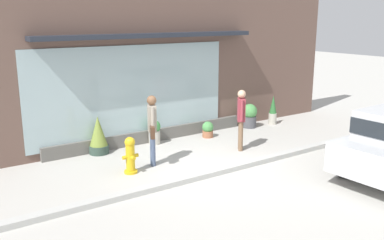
# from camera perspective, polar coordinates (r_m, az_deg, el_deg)

# --- Properties ---
(ground_plane) EXTENTS (60.00, 60.00, 0.00)m
(ground_plane) POSITION_cam_1_polar(r_m,az_deg,el_deg) (10.19, 2.92, -6.78)
(ground_plane) COLOR #B2AFA8
(curb_strip) EXTENTS (14.00, 0.24, 0.12)m
(curb_strip) POSITION_cam_1_polar(r_m,az_deg,el_deg) (10.02, 3.63, -6.79)
(curb_strip) COLOR #B2B2AD
(curb_strip) RESTS_ON ground_plane
(storefront) EXTENTS (14.00, 0.81, 5.30)m
(storefront) POSITION_cam_1_polar(r_m,az_deg,el_deg) (12.26, -6.17, 9.12)
(storefront) COLOR brown
(storefront) RESTS_ON ground_plane
(fire_hydrant) EXTENTS (0.39, 0.35, 0.87)m
(fire_hydrant) POSITION_cam_1_polar(r_m,az_deg,el_deg) (10.02, -8.21, -4.62)
(fire_hydrant) COLOR gold
(fire_hydrant) RESTS_ON ground_plane
(pedestrian_with_handbag) EXTENTS (0.38, 0.60, 1.73)m
(pedestrian_with_handbag) POSITION_cam_1_polar(r_m,az_deg,el_deg) (10.31, -5.32, -0.70)
(pedestrian_with_handbag) COLOR #475675
(pedestrian_with_handbag) RESTS_ON ground_plane
(pedestrian_passerby) EXTENTS (0.36, 0.42, 1.66)m
(pedestrian_passerby) POSITION_cam_1_polar(r_m,az_deg,el_deg) (11.55, 6.56, 0.66)
(pedestrian_passerby) COLOR brown
(pedestrian_passerby) RESTS_ON ground_plane
(potted_plant_window_left) EXTENTS (0.52, 0.52, 1.01)m
(potted_plant_window_left) POSITION_cam_1_polar(r_m,az_deg,el_deg) (11.55, -12.36, -2.07)
(potted_plant_window_left) COLOR #33473D
(potted_plant_window_left) RESTS_ON ground_plane
(potted_plant_doorstep) EXTENTS (0.49, 0.49, 0.78)m
(potted_plant_doorstep) POSITION_cam_1_polar(r_m,az_deg,el_deg) (14.09, 7.66, 0.62)
(potted_plant_doorstep) COLOR #4C4C51
(potted_plant_doorstep) RESTS_ON ground_plane
(potted_plant_trailing_edge) EXTENTS (0.36, 0.36, 0.69)m
(potted_plant_trailing_edge) POSITION_cam_1_polar(r_m,az_deg,el_deg) (12.21, -5.04, -1.53)
(potted_plant_trailing_edge) COLOR #B7B2A3
(potted_plant_trailing_edge) RESTS_ON ground_plane
(potted_plant_by_entrance) EXTENTS (0.34, 0.34, 0.48)m
(potted_plant_by_entrance) POSITION_cam_1_polar(r_m,az_deg,el_deg) (12.87, 2.11, -1.25)
(potted_plant_by_entrance) COLOR #9E6042
(potted_plant_by_entrance) RESTS_ON ground_plane
(potted_plant_window_right) EXTENTS (0.27, 0.27, 0.98)m
(potted_plant_window_right) POSITION_cam_1_polar(r_m,az_deg,el_deg) (14.63, 10.71, 1.23)
(potted_plant_window_right) COLOR #B7B2A3
(potted_plant_window_right) RESTS_ON ground_plane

